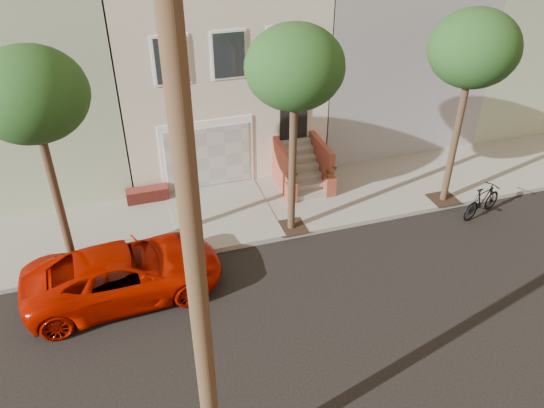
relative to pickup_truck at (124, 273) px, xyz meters
name	(u,v)px	position (x,y,z in m)	size (l,w,h in m)	color
ground	(305,324)	(4.16, -2.51, -0.71)	(90.00, 90.00, 0.00)	black
sidewalk	(248,210)	(4.16, 2.84, -0.64)	(40.00, 3.70, 0.15)	gray
house_row	(205,53)	(4.16, 8.68, 2.93)	(33.10, 11.70, 7.00)	beige
tree_left	(31,97)	(-1.34, 1.39, 4.55)	(2.70, 2.57, 6.30)	#2D2116
tree_mid	(295,69)	(5.16, 1.39, 4.55)	(2.70, 2.57, 6.30)	#2D2116
tree_right	(474,50)	(10.66, 1.39, 4.55)	(2.70, 2.57, 6.30)	#2D2116
pickup_truck	(124,273)	(0.00, 0.00, 0.00)	(2.36, 5.12, 1.42)	#B61100
motorcycle	(482,201)	(11.40, 0.37, -0.16)	(0.51, 1.82, 1.09)	black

